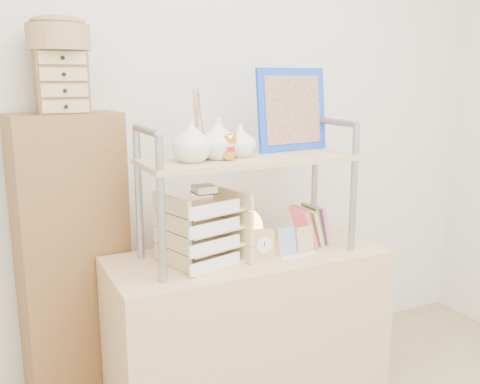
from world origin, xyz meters
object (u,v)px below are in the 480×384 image
object	(u,v)px
letter_tray	(205,233)
desk	(248,334)
salt_lamp	(251,230)
cabinet	(74,267)

from	to	relation	value
letter_tray	desk	bearing A→B (deg)	6.44
letter_tray	salt_lamp	world-z (taller)	letter_tray
desk	cabinet	size ratio (longest dim) A/B	0.89
desk	letter_tray	world-z (taller)	letter_tray
desk	salt_lamp	bearing A→B (deg)	53.84
cabinet	salt_lamp	xyz separation A→B (m)	(0.71, -0.32, 0.17)
desk	cabinet	xyz separation A→B (m)	(-0.68, 0.37, 0.30)
desk	salt_lamp	xyz separation A→B (m)	(0.04, 0.05, 0.47)
salt_lamp	letter_tray	bearing A→B (deg)	-163.78
letter_tray	salt_lamp	distance (m)	0.26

